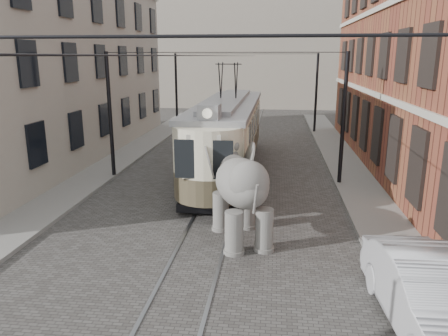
# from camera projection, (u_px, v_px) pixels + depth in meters

# --- Properties ---
(ground) EXTENTS (120.00, 120.00, 0.00)m
(ground) POSITION_uv_depth(u_px,v_px,m) (208.00, 230.00, 14.86)
(ground) COLOR #494743
(tram_rails) EXTENTS (1.54, 80.00, 0.02)m
(tram_rails) POSITION_uv_depth(u_px,v_px,m) (208.00, 230.00, 14.85)
(tram_rails) COLOR slate
(tram_rails) RESTS_ON ground
(sidewalk_right) EXTENTS (2.00, 60.00, 0.15)m
(sidewalk_right) POSITION_uv_depth(u_px,v_px,m) (389.00, 236.00, 14.15)
(sidewalk_right) COLOR slate
(sidewalk_right) RESTS_ON ground
(sidewalk_left) EXTENTS (2.00, 60.00, 0.15)m
(sidewalk_left) POSITION_uv_depth(u_px,v_px,m) (30.00, 220.00, 15.58)
(sidewalk_left) COLOR slate
(sidewalk_left) RESTS_ON ground
(stucco_building) EXTENTS (7.00, 24.00, 10.00)m
(stucco_building) POSITION_uv_depth(u_px,v_px,m) (42.00, 70.00, 24.48)
(stucco_building) COLOR gray
(stucco_building) RESTS_ON ground
(distant_block) EXTENTS (28.00, 10.00, 14.00)m
(distant_block) POSITION_uv_depth(u_px,v_px,m) (259.00, 46.00, 51.55)
(distant_block) COLOR gray
(distant_block) RESTS_ON ground
(catenary) EXTENTS (11.00, 30.20, 6.00)m
(catenary) POSITION_uv_depth(u_px,v_px,m) (220.00, 122.00, 18.93)
(catenary) COLOR black
(catenary) RESTS_ON ground
(tram) EXTENTS (2.89, 13.77, 5.46)m
(tram) POSITION_uv_depth(u_px,v_px,m) (228.00, 118.00, 21.98)
(tram) COLOR beige
(tram) RESTS_ON ground
(elephant) EXTENTS (4.12, 5.45, 2.97)m
(elephant) POSITION_uv_depth(u_px,v_px,m) (242.00, 196.00, 13.73)
(elephant) COLOR slate
(elephant) RESTS_ON ground
(parked_car) EXTENTS (2.11, 5.07, 1.63)m
(parked_car) POSITION_uv_depth(u_px,v_px,m) (431.00, 296.00, 9.23)
(parked_car) COLOR #B3B4B8
(parked_car) RESTS_ON ground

